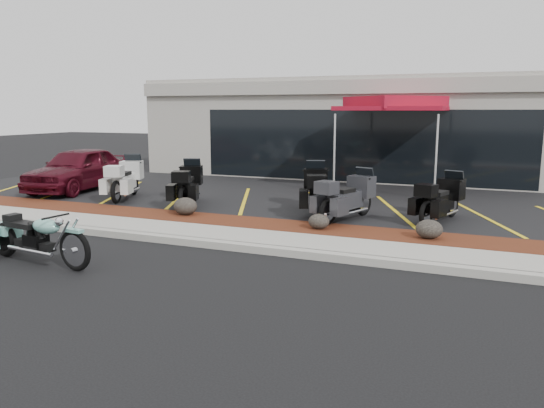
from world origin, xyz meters
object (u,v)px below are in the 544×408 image
at_px(hero_cruiser, 75,244).
at_px(parked_car, 78,169).
at_px(touring_white, 133,174).
at_px(popup_canopy, 394,105).
at_px(traffic_cone, 309,182).

distance_m(hero_cruiser, parked_car, 9.04).
xyz_separation_m(touring_white, popup_canopy, (7.34, 4.03, 2.14)).
height_order(parked_car, traffic_cone, parked_car).
relative_size(touring_white, parked_car, 0.53).
relative_size(touring_white, popup_canopy, 0.56).
relative_size(hero_cruiser, touring_white, 1.25).
bearing_deg(traffic_cone, popup_canopy, 18.63).
bearing_deg(parked_car, popup_canopy, 16.33).
bearing_deg(touring_white, traffic_cone, -75.41).
height_order(hero_cruiser, touring_white, touring_white).
bearing_deg(parked_car, traffic_cone, 17.62).
height_order(hero_cruiser, traffic_cone, hero_cruiser).
bearing_deg(popup_canopy, touring_white, -164.73).
bearing_deg(traffic_cone, hero_cruiser, -96.10).
height_order(touring_white, traffic_cone, touring_white).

